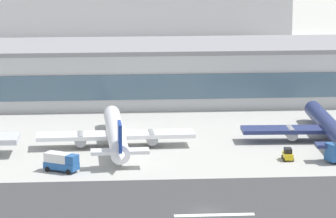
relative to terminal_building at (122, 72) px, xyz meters
name	(u,v)px	position (x,y,z in m)	size (l,w,h in m)	color
ground_plane	(205,211)	(10.41, -84.84, -6.82)	(1400.00, 1400.00, 0.00)	#A8A8A3
runway_strip	(207,215)	(10.41, -87.19, -6.78)	(800.00, 38.17, 0.08)	#38383A
runway_centreline_dash_4	(214,215)	(11.51, -87.19, -6.74)	(12.00, 1.20, 0.01)	white
terminal_building	(122,72)	(0.00, 0.00, 0.00)	(166.63, 27.12, 13.64)	#B7BABC
airliner_navy_tail_gate_1	(116,135)	(-2.33, -45.69, -4.22)	(30.37, 39.14, 8.17)	white
airliner_gold_tail_gate_2	(331,129)	(39.78, -44.03, -4.21)	(35.09, 39.40, 8.22)	navy
service_box_truck_0	(61,161)	(-12.09, -61.54, -5.04)	(6.41, 5.03, 3.25)	#23569E
service_baggage_tug_1	(288,154)	(28.65, -56.80, -5.78)	(1.98, 3.25, 2.20)	gold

